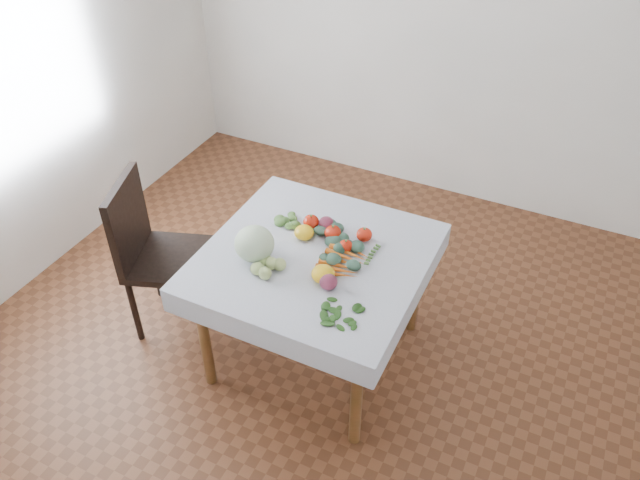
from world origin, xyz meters
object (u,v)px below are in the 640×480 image
Objects in this scene: heirloom_back at (304,232)px; chair at (152,246)px; table at (315,270)px; carrot_bunch at (342,261)px; cabbage at (254,244)px.

chair is at bearing -164.24° from heirloom_back.
carrot_bunch is (0.16, 0.00, 0.12)m from table.
table is 0.36m from cabbage.
heirloom_back is (-0.11, 0.10, 0.14)m from table.
table is at bearing 29.45° from cabbage.
chair reaches higher than heirloom_back.
carrot_bunch is at bearing 19.55° from cabbage.
carrot_bunch is at bearing -20.91° from heirloom_back.
cabbage is at bearing -150.55° from table.
chair reaches higher than carrot_bunch.
carrot_bunch is (1.13, 0.14, 0.20)m from chair.
heirloom_back reaches higher than carrot_bunch.
cabbage reaches higher than table.
table is 0.21m from heirloom_back.
heirloom_back is at bearing 15.76° from chair.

